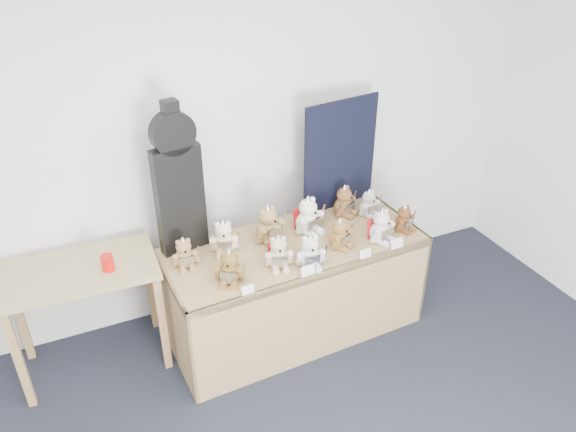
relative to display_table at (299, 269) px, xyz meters
name	(u,v)px	position (x,y,z in m)	size (l,w,h in m)	color
room_shell	(247,116)	(-0.10, 0.66, 0.91)	(6.00, 6.00, 6.00)	silver
display_table	(299,269)	(0.00, 0.00, 0.00)	(1.84, 0.83, 0.75)	brown
side_table	(82,285)	(-1.40, 0.32, 0.08)	(0.98, 0.57, 0.80)	#9B8153
guitar_case	(178,181)	(-0.70, 0.34, 0.67)	(0.33, 0.14, 1.05)	black
navy_board	(340,155)	(0.54, 0.44, 0.59)	(0.64, 0.02, 0.85)	black
red_cup	(108,263)	(-1.23, 0.22, 0.26)	(0.08, 0.08, 0.11)	red
teddy_front_far_left	(230,268)	(-0.55, -0.14, 0.27)	(0.21, 0.21, 0.26)	brown
teddy_front_left	(279,253)	(-0.21, -0.12, 0.26)	(0.21, 0.19, 0.26)	#C9AD8D
teddy_front_centre	(310,252)	(-0.02, -0.20, 0.27)	(0.22, 0.19, 0.26)	silver
teddy_front_right	(340,235)	(0.27, -0.08, 0.26)	(0.20, 0.19, 0.24)	olive
teddy_front_far_right	(381,227)	(0.56, -0.13, 0.27)	(0.23, 0.21, 0.27)	silver
teddy_front_end	(404,219)	(0.79, -0.08, 0.25)	(0.18, 0.17, 0.22)	brown
teddy_back_left	(224,238)	(-0.47, 0.19, 0.27)	(0.22, 0.20, 0.27)	beige
teddy_back_centre_left	(269,226)	(-0.15, 0.19, 0.28)	(0.25, 0.24, 0.31)	#9A814D
teddy_back_centre_right	(308,217)	(0.16, 0.18, 0.28)	(0.25, 0.23, 0.30)	white
teddy_back_right	(345,202)	(0.51, 0.29, 0.27)	(0.22, 0.21, 0.26)	brown
teddy_back_end	(369,204)	(0.67, 0.21, 0.25)	(0.19, 0.16, 0.23)	silver
teddy_back_far_left	(184,254)	(-0.76, 0.13, 0.25)	(0.19, 0.16, 0.23)	#987447
entry_card_a	(248,290)	(-0.49, -0.31, 0.19)	(0.08, 0.00, 0.06)	silver
entry_card_b	(308,271)	(-0.08, -0.29, 0.20)	(0.10, 0.00, 0.07)	silver
entry_card_c	(365,254)	(0.36, -0.27, 0.19)	(0.09, 0.00, 0.06)	silver
entry_card_d	(397,243)	(0.61, -0.26, 0.20)	(0.10, 0.00, 0.07)	silver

